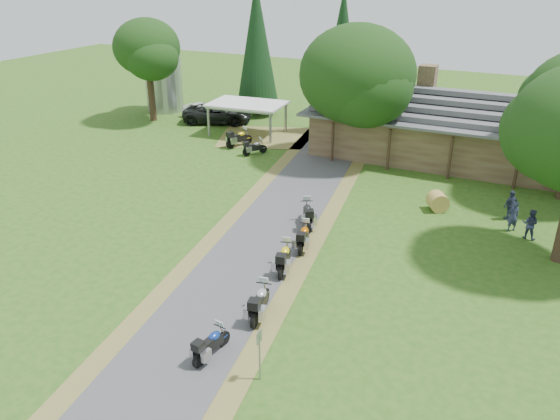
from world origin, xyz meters
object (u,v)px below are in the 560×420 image
at_px(carport, 248,119).
at_px(car_white_sedan, 203,109).
at_px(motorcycle_carport_b, 255,147).
at_px(hay_bale, 438,201).
at_px(motorcycle_row_e, 308,213).
at_px(motorcycle_row_d, 304,236).
at_px(car_dark_suv, 217,109).
at_px(motorcycle_carport_a, 239,137).
at_px(lodge, 463,125).
at_px(motorcycle_row_a, 211,342).
at_px(motorcycle_row_c, 284,257).
at_px(silo, 163,73).
at_px(motorcycle_row_b, 260,300).

distance_m(carport, car_white_sedan, 6.12).
xyz_separation_m(motorcycle_carport_b, hay_bale, (13.96, -4.31, -0.06)).
relative_size(motorcycle_row_e, hay_bale, 1.93).
bearing_deg(hay_bale, motorcycle_row_d, -124.51).
xyz_separation_m(carport, car_white_sedan, (-5.69, 2.23, -0.34)).
relative_size(car_dark_suv, hay_bale, 5.99).
height_order(carport, car_dark_suv, carport).
distance_m(car_white_sedan, motorcycle_carport_a, 8.57).
height_order(lodge, motorcycle_row_a, lodge).
height_order(carport, motorcycle_row_e, carport).
relative_size(lodge, motorcycle_row_a, 12.39).
distance_m(motorcycle_carport_a, motorcycle_carport_b, 2.36).
distance_m(motorcycle_row_c, motorcycle_carport_b, 16.63).
xyz_separation_m(carport, motorcycle_carport_a, (0.96, -3.16, -0.57)).
distance_m(car_white_sedan, motorcycle_row_c, 27.14).
bearing_deg(motorcycle_row_a, car_white_sedan, 40.51).
bearing_deg(motorcycle_carport_b, car_dark_suv, 83.42).
height_order(car_white_sedan, motorcycle_row_d, car_white_sedan).
distance_m(lodge, car_white_sedan, 22.37).
height_order(lodge, motorcycle_carport_b, lodge).
relative_size(silo, car_white_sedan, 1.21).
height_order(motorcycle_row_c, hay_bale, motorcycle_row_c).
bearing_deg(carport, motorcycle_row_c, -61.50).
bearing_deg(motorcycle_row_b, lodge, -21.46).
bearing_deg(hay_bale, motorcycle_row_e, -139.95).
distance_m(motorcycle_row_a, motorcycle_row_b, 2.96).
xyz_separation_m(carport, motorcycle_row_e, (11.05, -13.64, -0.58)).
height_order(car_white_sedan, motorcycle_row_b, car_white_sedan).
bearing_deg(motorcycle_row_d, car_dark_suv, 28.83).
height_order(car_dark_suv, motorcycle_carport_b, car_dark_suv).
xyz_separation_m(carport, car_dark_suv, (-4.02, 1.86, -0.06)).
relative_size(car_white_sedan, motorcycle_row_a, 3.30).
height_order(lodge, motorcycle_row_d, lodge).
relative_size(motorcycle_row_b, motorcycle_carport_a, 0.97).
distance_m(motorcycle_row_b, motorcycle_row_e, 8.50).
xyz_separation_m(lodge, motorcycle_row_b, (-4.05, -23.13, -1.75)).
distance_m(motorcycle_row_d, motorcycle_carport_a, 16.90).
bearing_deg(car_dark_suv, silo, 54.28).
distance_m(car_white_sedan, motorcycle_row_d, 25.36).
bearing_deg(hay_bale, car_dark_suv, 153.24).
xyz_separation_m(lodge, motorcycle_carport_a, (-15.63, -4.28, -1.73)).
relative_size(silo, motorcycle_row_b, 3.39).
bearing_deg(car_white_sedan, motorcycle_row_c, -122.16).
bearing_deg(lodge, silo, 174.82).
height_order(car_dark_suv, motorcycle_row_b, car_dark_suv).
bearing_deg(silo, motorcycle_row_a, -51.19).
xyz_separation_m(motorcycle_row_a, motorcycle_row_e, (-1.07, 11.30, 0.12)).
height_order(silo, motorcycle_row_d, silo).
distance_m(motorcycle_row_c, hay_bale, 10.93).
bearing_deg(silo, car_dark_suv, -14.39).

